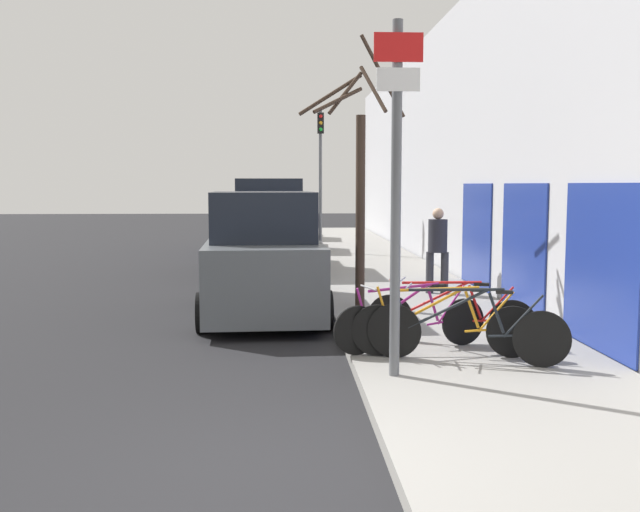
# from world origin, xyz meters

# --- Properties ---
(ground_plane) EXTENTS (80.00, 80.00, 0.00)m
(ground_plane) POSITION_xyz_m (0.00, 11.20, 0.00)
(ground_plane) COLOR black
(sidewalk_curb) EXTENTS (3.20, 32.00, 0.15)m
(sidewalk_curb) POSITION_xyz_m (2.60, 14.00, 0.07)
(sidewalk_curb) COLOR gray
(sidewalk_curb) RESTS_ON ground
(building_facade) EXTENTS (0.23, 32.00, 6.50)m
(building_facade) POSITION_xyz_m (4.35, 13.93, 3.23)
(building_facade) COLOR #BCBCC1
(building_facade) RESTS_ON ground
(signpost) EXTENTS (0.53, 0.13, 3.90)m
(signpost) POSITION_xyz_m (1.41, 2.52, 2.25)
(signpost) COLOR #595B60
(signpost) RESTS_ON sidewalk_curb
(bicycle_0) EXTENTS (2.31, 0.83, 0.92)m
(bicycle_0) POSITION_xyz_m (2.36, 3.06, 0.55)
(bicycle_0) COLOR black
(bicycle_0) RESTS_ON sidewalk_curb
(bicycle_1) EXTENTS (2.31, 0.44, 0.89)m
(bicycle_1) POSITION_xyz_m (2.16, 3.35, 0.53)
(bicycle_1) COLOR black
(bicycle_1) RESTS_ON sidewalk_curb
(bicycle_2) EXTENTS (2.08, 0.76, 0.87)m
(bicycle_2) POSITION_xyz_m (1.82, 3.74, 0.52)
(bicycle_2) COLOR black
(bicycle_2) RESTS_ON sidewalk_curb
(bicycle_3) EXTENTS (2.15, 0.81, 0.86)m
(bicycle_3) POSITION_xyz_m (2.41, 4.12, 0.52)
(bicycle_3) COLOR black
(bicycle_3) RESTS_ON sidewalk_curb
(parked_car_0) EXTENTS (2.24, 4.37, 2.17)m
(parked_car_0) POSITION_xyz_m (-0.18, 7.01, 0.99)
(parked_car_0) COLOR #51565B
(parked_car_0) RESTS_ON ground
(parked_car_1) EXTENTS (2.06, 4.83, 2.43)m
(parked_car_1) POSITION_xyz_m (-0.18, 12.92, 1.10)
(parked_car_1) COLOR black
(parked_car_1) RESTS_ON ground
(parked_car_2) EXTENTS (2.22, 4.75, 2.30)m
(parked_car_2) POSITION_xyz_m (-0.27, 18.58, 1.04)
(parked_car_2) COLOR navy
(parked_car_2) RESTS_ON ground
(parked_car_3) EXTENTS (2.28, 4.26, 2.27)m
(parked_car_3) POSITION_xyz_m (-0.15, 23.64, 1.02)
(parked_car_3) COLOR silver
(parked_car_3) RESTS_ON ground
(pedestrian_near) EXTENTS (0.43, 0.37, 1.68)m
(pedestrian_near) POSITION_xyz_m (3.20, 8.53, 1.12)
(pedestrian_near) COLOR #333338
(pedestrian_near) RESTS_ON sidewalk_curb
(street_tree) EXTENTS (1.89, 0.95, 4.68)m
(street_tree) POSITION_xyz_m (1.49, 7.02, 2.27)
(street_tree) COLOR #3D2D23
(street_tree) RESTS_ON sidewalk_curb
(traffic_light) EXTENTS (0.20, 0.30, 4.50)m
(traffic_light) POSITION_xyz_m (1.37, 17.31, 3.03)
(traffic_light) COLOR #595B60
(traffic_light) RESTS_ON sidewalk_curb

